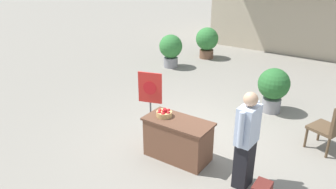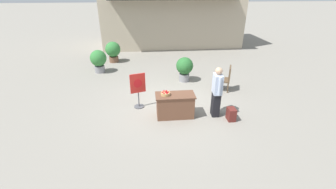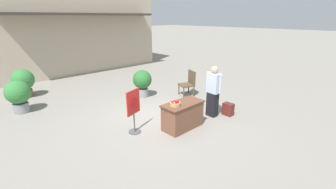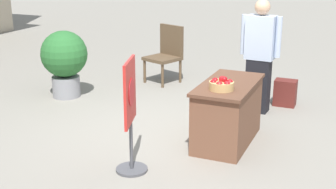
% 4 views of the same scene
% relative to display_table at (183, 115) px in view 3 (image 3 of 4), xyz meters
% --- Properties ---
extents(ground_plane, '(120.00, 120.00, 0.00)m').
position_rel_display_table_xyz_m(ground_plane, '(-0.08, 0.89, -0.40)').
color(ground_plane, gray).
extents(storefront_building, '(9.55, 5.03, 5.32)m').
position_rel_display_table_xyz_m(storefront_building, '(1.05, 10.56, 2.26)').
color(storefront_building, '#B7A88E').
rests_on(storefront_building, ground_plane).
extents(display_table, '(1.29, 0.64, 0.80)m').
position_rel_display_table_xyz_m(display_table, '(0.00, 0.00, 0.00)').
color(display_table, brown).
rests_on(display_table, ground_plane).
extents(apple_basket, '(0.30, 0.30, 0.16)m').
position_rel_display_table_xyz_m(apple_basket, '(-0.32, 0.00, 0.46)').
color(apple_basket, tan).
rests_on(apple_basket, display_table).
extents(person_visitor, '(0.28, 0.61, 1.71)m').
position_rel_display_table_xyz_m(person_visitor, '(1.36, -0.08, 0.47)').
color(person_visitor, black).
rests_on(person_visitor, ground_plane).
extents(backpack, '(0.24, 0.34, 0.42)m').
position_rel_display_table_xyz_m(backpack, '(1.80, -0.43, -0.19)').
color(backpack, maroon).
rests_on(backpack, ground_plane).
extents(poster_board, '(0.53, 0.36, 1.28)m').
position_rel_display_table_xyz_m(poster_board, '(-1.22, 0.75, 0.29)').
color(poster_board, '#4C4C51').
rests_on(poster_board, ground_plane).
extents(patio_chair, '(0.71, 0.71, 1.05)m').
position_rel_display_table_xyz_m(patio_chair, '(2.36, 1.87, 0.18)').
color(patio_chair, brown).
rests_on(patio_chair, ground_plane).
extents(potted_plant_near_right, '(0.85, 0.85, 1.17)m').
position_rel_display_table_xyz_m(potted_plant_near_right, '(-2.76, 6.35, 0.27)').
color(potted_plant_near_right, brown).
rests_on(potted_plant_near_right, ground_plane).
extents(potted_plant_far_left, '(0.77, 0.77, 1.12)m').
position_rel_display_table_xyz_m(potted_plant_far_left, '(0.82, 3.06, 0.26)').
color(potted_plant_far_left, gray).
rests_on(potted_plant_far_left, ground_plane).
extents(potted_plant_near_left, '(0.81, 0.81, 1.15)m').
position_rel_display_table_xyz_m(potted_plant_near_left, '(-3.27, 4.65, 0.26)').
color(potted_plant_near_left, gray).
rests_on(potted_plant_near_left, ground_plane).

